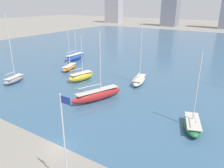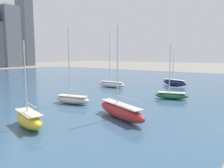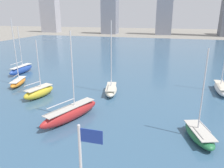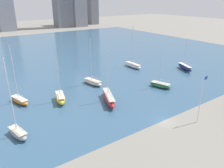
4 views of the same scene
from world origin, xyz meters
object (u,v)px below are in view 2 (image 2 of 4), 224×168
object	(u,v)px
sailboat_white	(112,84)
sailboat_navy	(174,82)
sailboat_red	(120,111)
sailboat_cream	(72,99)
sailboat_green	(171,95)
sailboat_yellow	(29,119)

from	to	relation	value
sailboat_white	sailboat_navy	world-z (taller)	sailboat_white
sailboat_white	sailboat_red	bearing A→B (deg)	-141.67
sailboat_cream	sailboat_white	bearing A→B (deg)	5.09
sailboat_cream	sailboat_navy	bearing A→B (deg)	-22.66
sailboat_green	sailboat_navy	distance (m)	21.17
sailboat_yellow	sailboat_cream	bearing A→B (deg)	38.91
sailboat_white	sailboat_yellow	distance (m)	36.71
sailboat_green	sailboat_yellow	size ratio (longest dim) A/B	1.07
sailboat_navy	sailboat_yellow	xyz separation A→B (m)	(-48.48, 0.96, 0.07)
sailboat_cream	sailboat_white	world-z (taller)	sailboat_white
sailboat_green	sailboat_navy	size ratio (longest dim) A/B	1.12
sailboat_green	sailboat_cream	xyz separation A→B (m)	(-15.53, 13.51, 0.10)
sailboat_white	sailboat_yellow	world-z (taller)	sailboat_white
sailboat_cream	sailboat_red	size ratio (longest dim) A/B	1.08
sailboat_green	sailboat_white	size ratio (longest dim) A/B	0.76
sailboat_white	sailboat_yellow	xyz separation A→B (m)	(-34.56, -12.38, 0.13)
sailboat_green	sailboat_yellow	distance (m)	29.49
sailboat_cream	sailboat_navy	xyz separation A→B (m)	(35.57, -6.68, 0.11)
sailboat_cream	sailboat_green	bearing A→B (deg)	-53.03
sailboat_yellow	sailboat_red	distance (m)	12.42
sailboat_red	sailboat_white	bearing A→B (deg)	61.23
sailboat_cream	sailboat_white	size ratio (longest dim) A/B	0.93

